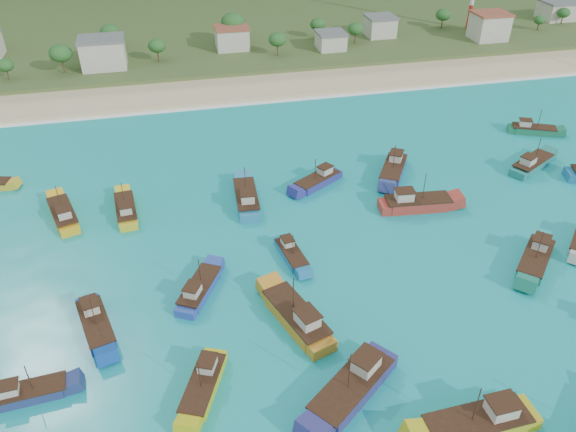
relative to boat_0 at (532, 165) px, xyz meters
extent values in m
plane|color=#0C8580|center=(-43.51, -27.49, -0.78)|extent=(600.00, 600.00, 0.00)
cube|color=beige|center=(-43.51, 51.51, -0.78)|extent=(400.00, 18.00, 1.20)
cube|color=#385123|center=(-43.51, 112.51, -0.78)|extent=(400.00, 110.00, 2.40)
cube|color=white|center=(-43.51, 42.01, -0.78)|extent=(400.00, 2.50, 0.08)
cube|color=beige|center=(-78.82, 69.76, 4.39)|extent=(10.90, 8.47, 7.13)
cube|color=beige|center=(-44.64, 77.39, 3.67)|extent=(8.80, 7.34, 5.69)
cube|color=beige|center=(-17.81, 71.17, 2.94)|extent=(7.33, 7.39, 4.25)
cube|color=beige|center=(-0.15, 79.66, 3.51)|extent=(7.97, 7.69, 5.37)
cube|color=beige|center=(29.59, 69.57, 4.38)|extent=(9.37, 8.33, 7.13)
cube|color=beige|center=(63.41, 84.08, 3.48)|extent=(12.40, 8.87, 5.31)
cylinder|color=red|center=(29.13, 80.51, 4.39)|extent=(1.20, 1.20, 7.13)
cube|color=#1B716C|center=(0.20, 0.11, -0.19)|extent=(11.09, 8.14, 1.98)
cube|color=beige|center=(-1.75, -0.98, 1.61)|extent=(3.14, 2.96, 1.61)
cylinder|color=#382114|center=(0.74, 0.41, 3.04)|extent=(0.12, 0.12, 4.46)
cube|color=gold|center=(-64.63, -36.94, -0.30)|extent=(6.50, 10.05, 1.77)
cube|color=beige|center=(-63.83, -35.12, 1.30)|extent=(2.51, 2.73, 1.43)
cylinder|color=#382114|center=(-64.85, -37.45, 2.57)|extent=(0.12, 0.12, 3.97)
cube|color=teal|center=(-53.55, 0.31, -0.12)|extent=(4.13, 11.78, 2.11)
cube|color=beige|center=(-53.70, -2.06, 1.79)|extent=(2.28, 2.76, 1.71)
cylinder|color=#382114|center=(-53.51, 0.97, 3.30)|extent=(0.12, 0.12, 4.74)
cube|color=navy|center=(-83.36, -33.45, -0.37)|extent=(9.12, 3.36, 1.63)
cube|color=beige|center=(-85.18, -33.60, 1.11)|extent=(2.16, 1.80, 1.32)
cylinder|color=#382114|center=(-82.85, -33.41, 2.27)|extent=(0.12, 0.12, 3.66)
cube|color=navy|center=(-26.00, 3.58, -0.14)|extent=(8.87, 11.52, 2.08)
cube|color=beige|center=(-24.78, 5.57, 1.75)|extent=(3.15, 3.31, 1.69)
cylinder|color=#382114|center=(-26.34, 3.02, 3.24)|extent=(0.12, 0.12, 4.68)
cube|color=navy|center=(-48.77, -41.19, 0.00)|extent=(12.61, 10.94, 2.36)
cube|color=beige|center=(-46.66, -39.58, 2.13)|extent=(3.78, 3.68, 1.91)
cylinder|color=#382114|center=(-49.35, -41.64, 3.83)|extent=(0.12, 0.12, 5.30)
cube|color=#2743A2|center=(-63.40, -20.60, -0.29)|extent=(7.23, 9.92, 1.77)
cube|color=beige|center=(-64.37, -22.34, 1.31)|extent=(2.63, 2.80, 1.44)
cylinder|color=#382114|center=(-63.14, -20.11, 2.59)|extent=(0.12, 0.12, 3.99)
cube|color=#1C6EAB|center=(-49.56, -16.04, -0.42)|extent=(3.67, 8.59, 1.51)
cube|color=beige|center=(-49.81, -14.35, 0.95)|extent=(1.79, 2.10, 1.23)
cylinder|color=#382114|center=(-49.49, -16.50, 2.04)|extent=(0.12, 0.12, 3.40)
cube|color=#9D3127|center=(-26.20, -7.80, -0.08)|extent=(12.36, 4.70, 2.20)
cube|color=beige|center=(-28.65, -7.56, 1.91)|extent=(2.94, 2.46, 1.78)
cylinder|color=#382114|center=(-25.51, -7.86, 3.49)|extent=(0.12, 0.12, 4.94)
cube|color=#0F3E9A|center=(-76.66, -24.65, -0.24)|extent=(5.61, 10.73, 1.87)
cube|color=beige|center=(-77.20, -22.62, 1.45)|extent=(2.43, 2.75, 1.52)
cylinder|color=#382114|center=(-76.50, -25.22, 2.80)|extent=(0.12, 0.12, 4.21)
cube|color=gold|center=(-83.15, 2.27, -0.21)|extent=(6.07, 11.11, 1.94)
cube|color=beige|center=(-82.53, 0.18, 1.55)|extent=(2.56, 2.88, 1.57)
cylinder|color=#382114|center=(-83.32, 2.85, 2.94)|extent=(0.12, 0.12, 4.36)
cube|color=#B0A619|center=(-37.52, -48.32, -0.05)|extent=(12.55, 4.12, 2.26)
cube|color=beige|center=(-34.98, -48.23, 2.00)|extent=(2.91, 2.38, 1.84)
cylinder|color=#382114|center=(-38.23, -48.35, 3.62)|extent=(0.12, 0.12, 5.08)
cube|color=#186746|center=(8.96, 13.25, -0.30)|extent=(9.96, 6.49, 1.75)
cube|color=beige|center=(7.16, 14.04, 1.28)|extent=(2.72, 2.50, 1.42)
cylinder|color=#382114|center=(9.46, 13.03, 2.54)|extent=(0.12, 0.12, 3.94)
cube|color=#18725D|center=(-15.84, -25.43, -0.16)|extent=(10.25, 10.36, 2.04)
cube|color=beige|center=(-14.23, -23.79, 1.70)|extent=(3.26, 3.27, 1.66)
cylinder|color=#382114|center=(-16.29, -25.89, 3.17)|extent=(0.12, 0.12, 4.60)
cube|color=#C07D20|center=(-52.02, -28.95, -0.06)|extent=(7.36, 12.88, 2.25)
cube|color=beige|center=(-51.22, -31.35, 1.98)|extent=(3.03, 3.38, 1.83)
cylinder|color=#382114|center=(-52.24, -28.28, 3.60)|extent=(0.12, 0.12, 5.06)
cube|color=navy|center=(-40.44, 3.21, -0.28)|extent=(10.00, 7.69, 1.81)
cube|color=beige|center=(-38.71, 4.27, 1.36)|extent=(2.87, 2.73, 1.47)
cylinder|color=#382114|center=(-40.92, 2.91, 2.66)|extent=(0.12, 0.12, 4.06)
cube|color=gold|center=(-73.29, 1.47, -0.27)|extent=(3.90, 10.29, 1.83)
cube|color=beige|center=(-73.10, -0.58, 1.39)|extent=(2.05, 2.45, 1.48)
cylinder|color=#382114|center=(-73.35, 2.04, 2.70)|extent=(0.12, 0.12, 4.11)
camera|label=1|loc=(-64.54, -78.79, 50.72)|focal=35.00mm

